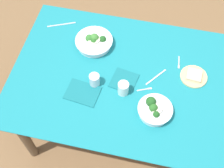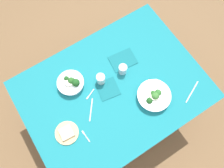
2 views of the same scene
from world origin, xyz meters
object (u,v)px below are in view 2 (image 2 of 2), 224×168
Objects in this scene: broccoli_bowl_near at (71,83)px; fork_by_far_bowl at (90,95)px; fork_by_near_bowl at (86,136)px; broccoli_bowl_far at (154,96)px; table_knife_left at (192,92)px; napkin_folded_upper at (108,89)px; napkin_folded_lower at (123,60)px; water_glass_side at (123,69)px; table_knife_right at (91,110)px; water_glass_center at (101,79)px; bread_side_plate at (67,133)px.

broccoli_bowl_near is 2.23× the size of fork_by_far_bowl.
broccoli_bowl_far is at bearing -97.53° from fork_by_near_bowl.
broccoli_bowl_far is 0.33m from table_knife_left.
napkin_folded_upper reaches higher than table_knife_left.
napkin_folded_lower reaches higher than fork_by_near_bowl.
table_knife_right is at bearing 19.67° from water_glass_side.
water_glass_center reaches higher than fork_by_near_bowl.
fork_by_far_bowl and table_knife_right have the same top height.
fork_by_far_bowl is 0.45× the size of table_knife_left.
table_knife_left is 0.70m from napkin_folded_upper.
table_knife_right is (-0.03, 0.27, -0.04)m from broccoli_bowl_near.
broccoli_bowl_near reaches higher than table_knife_left.
napkin_folded_lower is at bearing -125.32° from water_glass_side.
fork_by_far_bowl is at bearing -34.89° from broccoli_bowl_far.
water_glass_center is 1.06× the size of water_glass_side.
fork_by_near_bowl is (0.63, -0.03, -0.03)m from broccoli_bowl_far.
broccoli_bowl_near is at bearing -16.98° from water_glass_side.
bread_side_plate is at bearing 17.08° from water_glass_side.
table_knife_left is (-0.92, 0.17, -0.00)m from fork_by_near_bowl.
water_glass_side is 0.20m from napkin_folded_upper.
bread_side_plate is 0.48m from napkin_folded_upper.
bread_side_plate is at bearing 5.70° from fork_by_far_bowl.
fork_by_far_bowl and table_knife_left have the same top height.
broccoli_bowl_near is 0.31m from napkin_folded_upper.
broccoli_bowl_near reaches higher than napkin_folded_upper.
bread_side_plate is at bearing -38.07° from table_knife_left.
broccoli_bowl_far is at bearing 93.44° from napkin_folded_lower.
broccoli_bowl_near is (0.51, -0.46, 0.00)m from broccoli_bowl_far.
napkin_folded_lower is at bearing -83.39° from table_knife_left.
water_glass_center is at bearing -6.81° from water_glass_side.
broccoli_bowl_far is 2.74× the size of fork_by_far_bowl.
bread_side_plate is 0.26m from table_knife_right.
broccoli_bowl_near is 2.39× the size of water_glass_side.
fork_by_near_bowl is at bearing 30.20° from fork_by_far_bowl.
bread_side_plate is at bearing 21.94° from napkin_folded_lower.
broccoli_bowl_near is 1.02× the size of napkin_folded_lower.
broccoli_bowl_far is 0.68m from broccoli_bowl_near.
bread_side_plate is at bearing 16.14° from napkin_folded_upper.
table_knife_left is at bearing 145.28° from napkin_folded_upper.
broccoli_bowl_far is 2.93× the size of water_glass_side.
napkin_folded_lower reaches higher than table_knife_right.
broccoli_bowl_near is 1.16× the size of table_knife_right.
water_glass_center reaches higher than water_glass_side.
water_glass_center reaches higher than fork_by_far_bowl.
bread_side_plate is (0.23, 0.33, -0.03)m from broccoli_bowl_near.
table_knife_left is (-1.03, 0.26, -0.01)m from bread_side_plate.
fork_by_near_bowl is at bearing 28.80° from water_glass_side.
broccoli_bowl_near is 0.18m from fork_by_far_bowl.
fork_by_near_bowl is 0.42m from napkin_folded_upper.
table_knife_right is at bearing 40.07° from water_glass_center.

